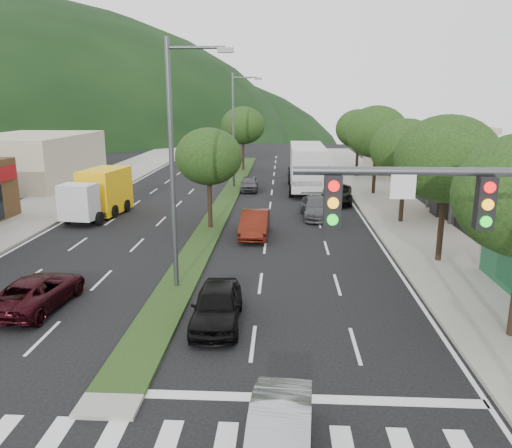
# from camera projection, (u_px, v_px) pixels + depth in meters

# --- Properties ---
(ground) EXTENTS (160.00, 160.00, 0.00)m
(ground) POSITION_uv_depth(u_px,v_px,m) (115.00, 397.00, 13.26)
(ground) COLOR black
(ground) RESTS_ON ground
(sidewalk_right) EXTENTS (5.00, 90.00, 0.15)m
(sidewalk_right) POSITION_uv_depth(u_px,v_px,m) (392.00, 206.00, 36.83)
(sidewalk_right) COLOR gray
(sidewalk_right) RESTS_ON ground
(sidewalk_left) EXTENTS (6.00, 90.00, 0.15)m
(sidewalk_left) POSITION_uv_depth(u_px,v_px,m) (55.00, 203.00, 38.14)
(sidewalk_left) COLOR gray
(sidewalk_left) RESTS_ON ground
(median) EXTENTS (1.60, 56.00, 0.12)m
(median) POSITION_uv_depth(u_px,v_px,m) (228.00, 197.00, 40.38)
(median) COLOR #1E3312
(median) RESTS_ON ground
(crosswalk) EXTENTS (19.00, 2.20, 0.01)m
(crosswalk) POSITION_uv_depth(u_px,v_px,m) (86.00, 448.00, 11.32)
(crosswalk) COLOR silver
(crosswalk) RESTS_ON ground
(traffic_signal) EXTENTS (6.12, 0.40, 7.00)m
(traffic_signal) POSITION_uv_depth(u_px,v_px,m) (509.00, 253.00, 10.18)
(traffic_signal) COLOR #47494C
(traffic_signal) RESTS_ON ground
(gas_canopy) EXTENTS (12.20, 8.20, 5.25)m
(gas_canopy) POSITION_uv_depth(u_px,v_px,m) (507.00, 148.00, 32.48)
(gas_canopy) COLOR silver
(gas_canopy) RESTS_ON ground
(bldg_left_far) EXTENTS (9.00, 14.00, 4.60)m
(bldg_left_far) POSITION_uv_depth(u_px,v_px,m) (33.00, 160.00, 46.64)
(bldg_left_far) COLOR beige
(bldg_left_far) RESTS_ON ground
(bldg_right_far) EXTENTS (10.00, 16.00, 5.20)m
(bldg_right_far) POSITION_uv_depth(u_px,v_px,m) (421.00, 148.00, 54.27)
(bldg_right_far) COLOR beige
(bldg_right_far) RESTS_ON ground
(tree_r_b) EXTENTS (4.80, 4.80, 6.94)m
(tree_r_b) POSITION_uv_depth(u_px,v_px,m) (447.00, 159.00, 23.06)
(tree_r_b) COLOR black
(tree_r_b) RESTS_ON sidewalk_right
(tree_r_c) EXTENTS (4.40, 4.40, 6.48)m
(tree_r_c) POSITION_uv_depth(u_px,v_px,m) (406.00, 149.00, 30.88)
(tree_r_c) COLOR black
(tree_r_c) RESTS_ON sidewalk_right
(tree_r_d) EXTENTS (5.00, 5.00, 7.17)m
(tree_r_d) POSITION_uv_depth(u_px,v_px,m) (377.00, 132.00, 40.47)
(tree_r_d) COLOR black
(tree_r_d) RESTS_ON sidewalk_right
(tree_r_e) EXTENTS (4.60, 4.60, 6.71)m
(tree_r_e) POSITION_uv_depth(u_px,v_px,m) (358.00, 129.00, 50.23)
(tree_r_e) COLOR black
(tree_r_e) RESTS_ON sidewalk_right
(tree_med_near) EXTENTS (4.00, 4.00, 6.02)m
(tree_med_near) POSITION_uv_depth(u_px,v_px,m) (209.00, 157.00, 29.64)
(tree_med_near) COLOR black
(tree_med_near) RESTS_ON median
(tree_med_far) EXTENTS (4.80, 4.80, 6.94)m
(tree_med_far) POSITION_uv_depth(u_px,v_px,m) (243.00, 125.00, 54.70)
(tree_med_far) COLOR black
(tree_med_far) RESTS_ON median
(streetlight_near) EXTENTS (2.60, 0.25, 10.00)m
(streetlight_near) POSITION_uv_depth(u_px,v_px,m) (177.00, 155.00, 19.66)
(streetlight_near) COLOR #47494C
(streetlight_near) RESTS_ON ground
(streetlight_mid) EXTENTS (2.60, 0.25, 10.00)m
(streetlight_mid) POSITION_uv_depth(u_px,v_px,m) (235.00, 125.00, 43.89)
(streetlight_mid) COLOR #47494C
(streetlight_mid) RESTS_ON ground
(sedan_silver) EXTENTS (1.61, 3.97, 1.28)m
(sedan_silver) POSITION_uv_depth(u_px,v_px,m) (279.00, 437.00, 10.73)
(sedan_silver) COLOR #96999D
(sedan_silver) RESTS_ON ground
(suv_maroon) EXTENTS (2.46, 4.72, 1.27)m
(suv_maroon) POSITION_uv_depth(u_px,v_px,m) (37.00, 292.00, 18.90)
(suv_maroon) COLOR black
(suv_maroon) RESTS_ON ground
(car_queue_a) EXTENTS (1.79, 4.19, 1.41)m
(car_queue_a) POSITION_uv_depth(u_px,v_px,m) (217.00, 305.00, 17.44)
(car_queue_a) COLOR black
(car_queue_a) RESTS_ON ground
(car_queue_b) EXTENTS (2.17, 4.78, 1.36)m
(car_queue_b) POSITION_uv_depth(u_px,v_px,m) (316.00, 208.00, 33.52)
(car_queue_b) COLOR #45454A
(car_queue_b) RESTS_ON ground
(car_queue_c) EXTENTS (1.63, 4.51, 1.48)m
(car_queue_c) POSITION_uv_depth(u_px,v_px,m) (255.00, 224.00, 28.86)
(car_queue_c) COLOR #52170D
(car_queue_c) RESTS_ON ground
(car_queue_d) EXTENTS (2.90, 5.34, 1.42)m
(car_queue_d) POSITION_uv_depth(u_px,v_px,m) (336.00, 194.00, 38.26)
(car_queue_d) COLOR black
(car_queue_d) RESTS_ON ground
(car_queue_e) EXTENTS (1.57, 3.70, 1.25)m
(car_queue_e) POSITION_uv_depth(u_px,v_px,m) (249.00, 184.00, 43.49)
(car_queue_e) COLOR #4F5055
(car_queue_e) RESTS_ON ground
(car_queue_f) EXTENTS (2.64, 5.20, 1.45)m
(car_queue_f) POSITION_uv_depth(u_px,v_px,m) (300.00, 169.00, 52.04)
(car_queue_f) COLOR black
(car_queue_f) RESTS_ON ground
(box_truck) EXTENTS (3.12, 6.59, 3.13)m
(box_truck) POSITION_uv_depth(u_px,v_px,m) (100.00, 195.00, 33.69)
(box_truck) COLOR silver
(box_truck) RESTS_ON ground
(motorhome) EXTENTS (3.22, 10.13, 3.88)m
(motorhome) POSITION_uv_depth(u_px,v_px,m) (307.00, 166.00, 43.65)
(motorhome) COLOR silver
(motorhome) RESTS_ON ground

